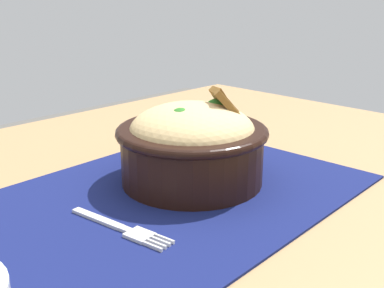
# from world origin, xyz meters

# --- Properties ---
(table) EXTENTS (1.14, 0.92, 0.71)m
(table) POSITION_xyz_m (0.00, 0.00, 0.65)
(table) COLOR #99754C
(table) RESTS_ON ground_plane
(placemat) EXTENTS (0.48, 0.35, 0.00)m
(placemat) POSITION_xyz_m (0.01, -0.03, 0.71)
(placemat) COLOR #11194C
(placemat) RESTS_ON table
(bowl) EXTENTS (0.22, 0.22, 0.12)m
(bowl) POSITION_xyz_m (-0.04, -0.04, 0.77)
(bowl) COLOR black
(bowl) RESTS_ON placemat
(fork) EXTENTS (0.03, 0.13, 0.00)m
(fork) POSITION_xyz_m (0.10, 0.00, 0.72)
(fork) COLOR #BCBCBC
(fork) RESTS_ON placemat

